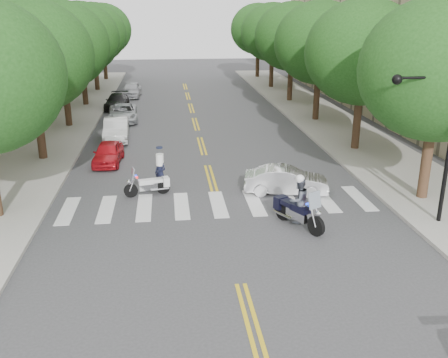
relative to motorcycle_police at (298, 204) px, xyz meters
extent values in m
plane|color=#38383A|center=(-2.73, -3.93, -0.92)|extent=(140.00, 140.00, 0.00)
cube|color=#9E9991|center=(-12.23, 18.07, -0.85)|extent=(5.00, 60.00, 0.15)
cube|color=#9E9991|center=(6.77, 18.07, -0.85)|extent=(5.00, 60.00, 0.15)
cylinder|color=#382316|center=(-11.53, 10.07, 0.74)|extent=(0.44, 0.44, 3.32)
ellipsoid|color=#1A4513|center=(-11.53, 10.07, 4.64)|extent=(6.40, 6.40, 5.76)
cylinder|color=#382316|center=(-11.53, 18.07, 0.74)|extent=(0.44, 0.44, 3.32)
ellipsoid|color=#1A4513|center=(-11.53, 18.07, 4.64)|extent=(6.40, 6.40, 5.76)
cylinder|color=#382316|center=(-11.53, 26.07, 0.74)|extent=(0.44, 0.44, 3.32)
ellipsoid|color=#1A4513|center=(-11.53, 26.07, 4.64)|extent=(6.40, 6.40, 5.76)
cylinder|color=#382316|center=(-11.53, 34.07, 0.74)|extent=(0.44, 0.44, 3.32)
ellipsoid|color=#1A4513|center=(-11.53, 34.07, 4.64)|extent=(6.40, 6.40, 5.76)
cylinder|color=#382316|center=(-11.53, 42.07, 0.74)|extent=(0.44, 0.44, 3.32)
ellipsoid|color=#1A4513|center=(-11.53, 42.07, 4.64)|extent=(6.40, 6.40, 5.76)
cylinder|color=#382316|center=(6.07, 2.07, 0.74)|extent=(0.44, 0.44, 3.32)
ellipsoid|color=#1A4513|center=(6.07, 2.07, 4.64)|extent=(6.40, 6.40, 5.76)
cylinder|color=#382316|center=(6.07, 10.07, 0.74)|extent=(0.44, 0.44, 3.32)
ellipsoid|color=#1A4513|center=(6.07, 10.07, 4.64)|extent=(6.40, 6.40, 5.76)
cylinder|color=#382316|center=(6.07, 18.07, 0.74)|extent=(0.44, 0.44, 3.32)
ellipsoid|color=#1A4513|center=(6.07, 18.07, 4.64)|extent=(6.40, 6.40, 5.76)
cylinder|color=#382316|center=(6.07, 26.07, 0.74)|extent=(0.44, 0.44, 3.32)
ellipsoid|color=#1A4513|center=(6.07, 26.07, 4.64)|extent=(6.40, 6.40, 5.76)
cylinder|color=#382316|center=(6.07, 34.07, 0.74)|extent=(0.44, 0.44, 3.32)
ellipsoid|color=#1A4513|center=(6.07, 34.07, 4.64)|extent=(6.40, 6.40, 5.76)
cylinder|color=#382316|center=(6.07, 42.07, 0.74)|extent=(0.44, 0.44, 3.32)
ellipsoid|color=#1A4513|center=(6.07, 42.07, 4.64)|extent=(6.40, 6.40, 5.76)
cylinder|color=black|center=(4.27, -0.43, 4.68)|extent=(2.40, 0.10, 0.10)
sphere|color=black|center=(3.17, -0.43, 4.63)|extent=(0.36, 0.36, 0.36)
cylinder|color=black|center=(0.48, -0.89, -0.54)|extent=(0.50, 0.75, 0.76)
cylinder|color=black|center=(-0.37, 0.69, -0.54)|extent=(0.54, 0.77, 0.76)
cube|color=silver|center=(0.03, -0.05, -0.42)|extent=(0.79, 1.06, 0.36)
cube|color=black|center=(0.08, -0.15, -0.14)|extent=(0.73, 0.88, 0.25)
cube|color=black|center=(-0.21, 0.39, -0.12)|extent=(0.69, 0.75, 0.18)
cube|color=black|center=(-0.45, 0.83, -0.25)|extent=(0.59, 0.53, 0.50)
cube|color=#8C99A5|center=(0.41, -0.76, 0.42)|extent=(0.57, 0.42, 0.61)
cube|color=red|center=(0.44, -0.53, 0.22)|extent=(0.15, 0.15, 0.09)
cube|color=#0C26E5|center=(0.20, -0.66, 0.22)|extent=(0.15, 0.15, 0.09)
imported|color=#474C56|center=(0.03, -0.05, 0.16)|extent=(1.07, 0.99, 1.76)
sphere|color=silver|center=(0.03, -0.05, 0.99)|extent=(0.34, 0.34, 0.34)
cylinder|color=black|center=(-6.45, 3.84, -0.62)|extent=(0.63, 0.27, 0.61)
cylinder|color=black|center=(-5.04, 4.18, -0.62)|extent=(0.63, 0.30, 0.61)
cube|color=silver|center=(-5.70, 4.02, -0.52)|extent=(0.86, 0.47, 0.29)
cube|color=silver|center=(-5.79, 4.00, -0.29)|extent=(0.69, 0.46, 0.20)
cube|color=silver|center=(-5.31, 4.12, -0.28)|extent=(0.57, 0.47, 0.14)
cube|color=silver|center=(-4.91, 4.21, -0.38)|extent=(0.36, 0.45, 0.41)
cube|color=#8C99A5|center=(-6.33, 3.87, 0.16)|extent=(0.24, 0.47, 0.49)
cube|color=red|center=(-6.16, 3.80, 0.00)|extent=(0.11, 0.11, 0.07)
cube|color=#0C26E5|center=(-6.21, 4.01, 0.00)|extent=(0.11, 0.11, 0.07)
imported|color=black|center=(-5.14, 4.57, -0.10)|extent=(0.71, 0.71, 1.66)
imported|color=silver|center=(0.41, 3.53, -0.31)|extent=(3.89, 2.03, 1.22)
imported|color=red|center=(-7.93, 9.07, -0.34)|extent=(1.57, 3.50, 1.17)
imported|color=#BDBDBD|center=(-7.93, 14.07, -0.23)|extent=(1.65, 4.25, 1.38)
imported|color=#989C9F|center=(-7.93, 19.57, -0.31)|extent=(2.33, 4.54, 1.23)
imported|color=black|center=(-8.80, 24.57, -0.33)|extent=(1.94, 4.21, 1.19)
imported|color=#9C9DA1|center=(-7.93, 30.07, -0.23)|extent=(1.80, 4.14, 1.39)
camera|label=1|loc=(-4.75, -16.95, 6.96)|focal=40.00mm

